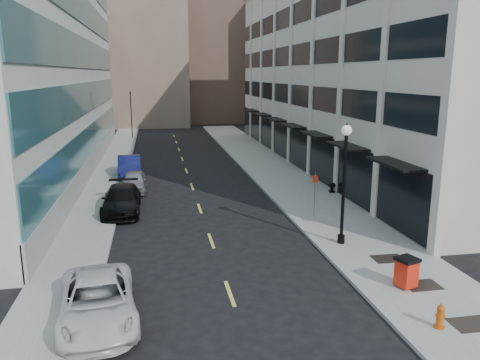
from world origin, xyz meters
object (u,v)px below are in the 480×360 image
object	(u,v)px
car_silver_sedan	(134,181)
sign_post	(315,189)
car_white_van	(98,301)
lamppost	(344,174)
fire_hydrant	(440,316)
urn_planter	(332,186)
car_blue_sedan	(129,167)
trash_bin	(406,271)
traffic_signal	(130,95)
car_black_pickup	(122,200)

from	to	relation	value
car_silver_sedan	sign_post	distance (m)	13.83
car_white_van	lamppost	bearing A→B (deg)	19.47
fire_hydrant	urn_planter	xyz separation A→B (m)	(3.20, 17.88, 0.01)
car_blue_sedan	trash_bin	size ratio (longest dim) A/B	4.26
car_silver_sedan	fire_hydrant	xyz separation A→B (m)	(10.63, -21.29, -0.17)
traffic_signal	car_white_van	size ratio (longest dim) A/B	1.28
car_silver_sedan	sign_post	size ratio (longest dim) A/B	1.61
car_black_pickup	car_blue_sedan	xyz separation A→B (m)	(0.00, 10.41, 0.06)
car_white_van	car_silver_sedan	world-z (taller)	car_white_van
traffic_signal	car_black_pickup	distance (m)	34.36
car_white_van	lamppost	world-z (taller)	lamppost
car_white_van	car_blue_sedan	bearing A→B (deg)	83.53
fire_hydrant	urn_planter	world-z (taller)	fire_hydrant
car_white_van	urn_planter	bearing A→B (deg)	40.00
traffic_signal	trash_bin	size ratio (longest dim) A/B	5.69
car_white_van	car_black_pickup	size ratio (longest dim) A/B	0.99
trash_bin	sign_post	xyz separation A→B (m)	(-0.47, 9.51, 1.05)
trash_bin	car_black_pickup	bearing A→B (deg)	114.18
car_blue_sedan	fire_hydrant	world-z (taller)	car_blue_sedan
car_black_pickup	trash_bin	distance (m)	17.47
lamppost	urn_planter	distance (m)	10.77
car_white_van	car_black_pickup	xyz separation A→B (m)	(0.00, 13.27, 0.04)
car_silver_sedan	sign_post	bearing A→B (deg)	-38.74
car_black_pickup	lamppost	world-z (taller)	lamppost
car_black_pickup	traffic_signal	bearing A→B (deg)	91.22
car_white_van	sign_post	world-z (taller)	sign_post
car_silver_sedan	lamppost	world-z (taller)	lamppost
traffic_signal	fire_hydrant	world-z (taller)	traffic_signal
traffic_signal	car_white_van	xyz separation A→B (m)	(0.70, -47.27, -4.96)
car_silver_sedan	urn_planter	xyz separation A→B (m)	(13.83, -3.40, -0.16)
car_silver_sedan	car_blue_sedan	world-z (taller)	car_blue_sedan
car_white_van	car_black_pickup	distance (m)	13.27
traffic_signal	trash_bin	world-z (taller)	traffic_signal
fire_hydrant	car_black_pickup	bearing A→B (deg)	148.89
car_black_pickup	fire_hydrant	size ratio (longest dim) A/B	6.46
fire_hydrant	sign_post	world-z (taller)	sign_post
fire_hydrant	urn_planter	size ratio (longest dim) A/B	1.23
car_white_van	lamppost	size ratio (longest dim) A/B	0.91
urn_planter	car_silver_sedan	bearing A→B (deg)	166.17
car_blue_sedan	car_black_pickup	bearing A→B (deg)	-92.84
traffic_signal	car_silver_sedan	size ratio (longest dim) A/B	1.61
car_white_van	lamppost	distance (m)	12.66
car_black_pickup	urn_planter	distance (m)	14.52
traffic_signal	car_black_pickup	bearing A→B (deg)	-88.82
car_white_van	urn_planter	distance (m)	20.91
trash_bin	urn_planter	size ratio (longest dim) A/B	1.76
traffic_signal	urn_planter	world-z (taller)	traffic_signal
traffic_signal	sign_post	bearing A→B (deg)	-72.39
car_blue_sedan	sign_post	xyz separation A→B (m)	(11.20, -13.90, 1.00)
car_black_pickup	car_blue_sedan	size ratio (longest dim) A/B	1.06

